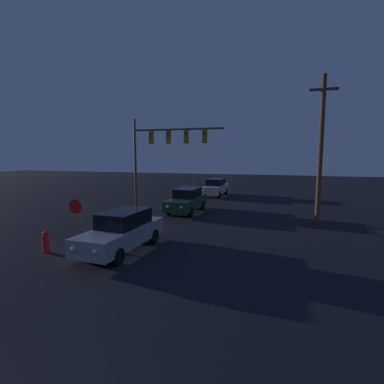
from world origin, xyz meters
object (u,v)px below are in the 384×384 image
Objects in this scene: car_mid at (187,200)px; fire_hydrant at (46,242)px; stop_sign at (76,214)px; traffic_signal_mast at (162,146)px; utility_pole at (321,148)px; car_near at (122,231)px; car_far at (215,187)px.

car_mid is 10.61m from fire_hydrant.
car_mid is 2.32× the size of stop_sign.
fire_hydrant is (-1.13, -9.89, -4.17)m from traffic_signal_mast.
utility_pole is at bearing -3.54° from traffic_signal_mast.
car_mid is 5.22× the size of fire_hydrant.
car_near is at bearing 91.16° from car_mid.
stop_sign is at bearing 84.25° from car_far.
fire_hydrant is at bearing 83.18° from car_far.
car_far is at bearing -89.86° from car_mid.
car_near and car_far have the same top height.
car_far is at bearing 81.06° from fire_hydrant.
stop_sign reaches higher than car_mid.
utility_pole reaches higher than car_near.
stop_sign reaches higher than car_near.
stop_sign reaches higher than fire_hydrant.
car_mid is at bearing 10.30° from traffic_signal_mast.
car_mid is (-0.03, 9.03, 0.00)m from car_near.
traffic_signal_mast is 0.76× the size of utility_pole.
traffic_signal_mast reaches higher than fire_hydrant.
stop_sign is (-2.46, -17.79, 0.59)m from car_far.
car_near is at bearing -2.12° from stop_sign.
car_mid is at bearing 173.63° from utility_pole.
car_mid is 0.74× the size of traffic_signal_mast.
car_mid and car_far have the same top height.
fire_hydrant is (-11.39, -9.26, -3.99)m from utility_pole.
traffic_signal_mast is (-1.87, -9.17, 3.78)m from car_far.
car_far is 19.30m from fire_hydrant.
car_mid is 9.26m from stop_sign.
traffic_signal_mast is at bearing 83.48° from fire_hydrant.
car_mid is 1.00× the size of car_far.
traffic_signal_mast is at bearing 11.25° from car_mid.
car_near reaches higher than fire_hydrant.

